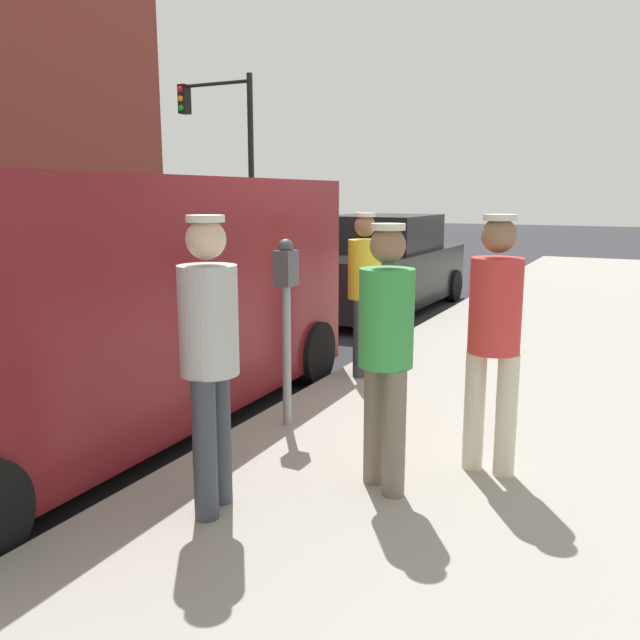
{
  "coord_description": "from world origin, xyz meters",
  "views": [
    {
      "loc": [
        3.91,
        -5.0,
        2.02
      ],
      "look_at": [
        1.65,
        -0.47,
        1.05
      ],
      "focal_mm": 37.25,
      "sensor_mm": 36.0,
      "label": 1
    }
  ],
  "objects_px": {
    "traffic_light_corner": "(225,139)",
    "pedestrian_in_green": "(386,341)",
    "pedestrian_in_gray": "(209,346)",
    "parked_van": "(101,299)",
    "parked_sedan_ahead": "(378,268)",
    "pedestrian_in_yellow": "(364,284)",
    "parking_meter_near": "(286,301)",
    "pedestrian_in_red": "(494,328)"
  },
  "relations": [
    {
      "from": "pedestrian_in_green",
      "to": "traffic_light_corner",
      "type": "relative_size",
      "value": 0.33
    },
    {
      "from": "pedestrian_in_red",
      "to": "pedestrian_in_gray",
      "type": "bearing_deg",
      "value": -136.1
    },
    {
      "from": "pedestrian_in_green",
      "to": "pedestrian_in_yellow",
      "type": "height_order",
      "value": "pedestrian_in_green"
    },
    {
      "from": "pedestrian_in_gray",
      "to": "traffic_light_corner",
      "type": "distance_m",
      "value": 15.73
    },
    {
      "from": "pedestrian_in_gray",
      "to": "parked_van",
      "type": "xyz_separation_m",
      "value": [
        -1.84,
        1.03,
        -0.0
      ]
    },
    {
      "from": "pedestrian_in_gray",
      "to": "parked_sedan_ahead",
      "type": "xyz_separation_m",
      "value": [
        -1.97,
        7.62,
        -0.41
      ]
    },
    {
      "from": "pedestrian_in_yellow",
      "to": "traffic_light_corner",
      "type": "distance_m",
      "value": 13.0
    },
    {
      "from": "pedestrian_in_red",
      "to": "traffic_light_corner",
      "type": "bearing_deg",
      "value": 130.88
    },
    {
      "from": "traffic_light_corner",
      "to": "pedestrian_in_gray",
      "type": "bearing_deg",
      "value": -55.99
    },
    {
      "from": "parked_sedan_ahead",
      "to": "pedestrian_in_yellow",
      "type": "bearing_deg",
      "value": -70.19
    },
    {
      "from": "parking_meter_near",
      "to": "pedestrian_in_red",
      "type": "xyz_separation_m",
      "value": [
        1.68,
        -0.2,
        -0.03
      ]
    },
    {
      "from": "traffic_light_corner",
      "to": "pedestrian_in_red",
      "type": "bearing_deg",
      "value": -49.12
    },
    {
      "from": "pedestrian_in_gray",
      "to": "traffic_light_corner",
      "type": "xyz_separation_m",
      "value": [
        -8.7,
        12.9,
        2.36
      ]
    },
    {
      "from": "pedestrian_in_green",
      "to": "pedestrian_in_gray",
      "type": "relative_size",
      "value": 0.97
    },
    {
      "from": "pedestrian_in_green",
      "to": "parked_van",
      "type": "xyz_separation_m",
      "value": [
        -2.64,
        0.3,
        0.04
      ]
    },
    {
      "from": "pedestrian_in_yellow",
      "to": "pedestrian_in_gray",
      "type": "relative_size",
      "value": 0.96
    },
    {
      "from": "parking_meter_near",
      "to": "pedestrian_in_yellow",
      "type": "xyz_separation_m",
      "value": [
        -0.04,
        1.71,
        -0.07
      ]
    },
    {
      "from": "parked_van",
      "to": "parking_meter_near",
      "type": "bearing_deg",
      "value": 17.37
    },
    {
      "from": "pedestrian_in_gray",
      "to": "parked_sedan_ahead",
      "type": "height_order",
      "value": "pedestrian_in_gray"
    },
    {
      "from": "pedestrian_in_red",
      "to": "pedestrian_in_gray",
      "type": "distance_m",
      "value": 1.87
    },
    {
      "from": "pedestrian_in_red",
      "to": "parking_meter_near",
      "type": "bearing_deg",
      "value": 173.06
    },
    {
      "from": "parked_sedan_ahead",
      "to": "traffic_light_corner",
      "type": "height_order",
      "value": "traffic_light_corner"
    },
    {
      "from": "pedestrian_in_yellow",
      "to": "parked_sedan_ahead",
      "type": "distance_m",
      "value": 4.71
    },
    {
      "from": "parked_van",
      "to": "pedestrian_in_yellow",
      "type": "bearing_deg",
      "value": 56.21
    },
    {
      "from": "pedestrian_in_red",
      "to": "traffic_light_corner",
      "type": "xyz_separation_m",
      "value": [
        -10.05,
        11.6,
        2.37
      ]
    },
    {
      "from": "pedestrian_in_yellow",
      "to": "pedestrian_in_gray",
      "type": "height_order",
      "value": "pedestrian_in_gray"
    },
    {
      "from": "parking_meter_near",
      "to": "parked_sedan_ahead",
      "type": "relative_size",
      "value": 0.34
    },
    {
      "from": "parked_van",
      "to": "pedestrian_in_red",
      "type": "bearing_deg",
      "value": 4.75
    },
    {
      "from": "pedestrian_in_gray",
      "to": "parked_van",
      "type": "distance_m",
      "value": 2.11
    },
    {
      "from": "pedestrian_in_green",
      "to": "parked_van",
      "type": "relative_size",
      "value": 0.32
    },
    {
      "from": "parking_meter_near",
      "to": "pedestrian_in_gray",
      "type": "distance_m",
      "value": 1.54
    },
    {
      "from": "pedestrian_in_yellow",
      "to": "pedestrian_in_green",
      "type": "bearing_deg",
      "value": -64.46
    },
    {
      "from": "traffic_light_corner",
      "to": "pedestrian_in_green",
      "type": "bearing_deg",
      "value": -52.01
    },
    {
      "from": "parking_meter_near",
      "to": "traffic_light_corner",
      "type": "relative_size",
      "value": 0.29
    },
    {
      "from": "pedestrian_in_red",
      "to": "parked_van",
      "type": "xyz_separation_m",
      "value": [
        -3.18,
        -0.26,
        0.0
      ]
    },
    {
      "from": "pedestrian_in_gray",
      "to": "traffic_light_corner",
      "type": "relative_size",
      "value": 0.34
    },
    {
      "from": "parking_meter_near",
      "to": "pedestrian_in_red",
      "type": "height_order",
      "value": "pedestrian_in_red"
    },
    {
      "from": "pedestrian_in_green",
      "to": "pedestrian_in_gray",
      "type": "distance_m",
      "value": 1.08
    },
    {
      "from": "parked_van",
      "to": "parked_sedan_ahead",
      "type": "bearing_deg",
      "value": 91.17
    },
    {
      "from": "parked_van",
      "to": "traffic_light_corner",
      "type": "height_order",
      "value": "traffic_light_corner"
    },
    {
      "from": "pedestrian_in_yellow",
      "to": "pedestrian_in_red",
      "type": "relative_size",
      "value": 0.96
    },
    {
      "from": "pedestrian_in_red",
      "to": "parked_van",
      "type": "bearing_deg",
      "value": -175.25
    }
  ]
}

